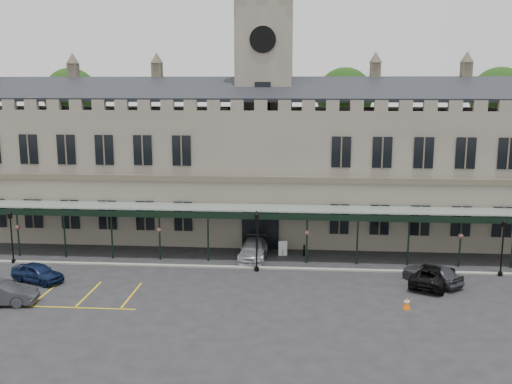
# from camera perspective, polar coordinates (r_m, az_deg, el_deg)

# --- Properties ---
(ground) EXTENTS (140.00, 140.00, 0.00)m
(ground) POSITION_cam_1_polar(r_m,az_deg,el_deg) (39.85, -0.68, -10.12)
(ground) COLOR black
(station_building) EXTENTS (60.00, 10.36, 17.30)m
(station_building) POSITION_cam_1_polar(r_m,az_deg,el_deg) (53.67, 0.83, 2.44)
(station_building) COLOR slate
(station_building) RESTS_ON ground
(clock_tower) EXTENTS (5.60, 5.60, 24.80)m
(clock_tower) POSITION_cam_1_polar(r_m,az_deg,el_deg) (53.22, 0.85, 9.55)
(clock_tower) COLOR slate
(clock_tower) RESTS_ON ground
(canopy) EXTENTS (50.00, 4.10, 4.30)m
(canopy) POSITION_cam_1_polar(r_m,az_deg,el_deg) (46.21, 0.14, -4.05)
(canopy) COLOR #8C9E93
(canopy) RESTS_ON ground
(kerb) EXTENTS (60.00, 0.40, 0.12)m
(kerb) POSITION_cam_1_polar(r_m,az_deg,el_deg) (45.00, -0.05, -7.57)
(kerb) COLOR gray
(kerb) RESTS_ON ground
(parking_markings) EXTENTS (16.00, 6.00, 0.01)m
(parking_markings) POSITION_cam_1_polar(r_m,az_deg,el_deg) (42.07, -20.53, -9.68)
(parking_markings) COLOR gold
(parking_markings) RESTS_ON ground
(tree_behind_left) EXTENTS (6.00, 6.00, 16.00)m
(tree_behind_left) POSITION_cam_1_polar(r_m,az_deg,el_deg) (67.11, -17.97, 9.02)
(tree_behind_left) COLOR #332314
(tree_behind_left) RESTS_ON ground
(tree_behind_mid) EXTENTS (6.00, 6.00, 16.00)m
(tree_behind_mid) POSITION_cam_1_polar(r_m,az_deg,el_deg) (62.29, 8.85, 9.31)
(tree_behind_mid) COLOR #332314
(tree_behind_mid) RESTS_ON ground
(tree_behind_right) EXTENTS (6.00, 6.00, 16.00)m
(tree_behind_right) POSITION_cam_1_polar(r_m,az_deg,el_deg) (65.45, 23.12, 8.66)
(tree_behind_right) COLOR #332314
(tree_behind_right) RESTS_ON ground
(lamp_post_left) EXTENTS (0.41, 0.41, 4.36)m
(lamp_post_left) POSITION_cam_1_polar(r_m,az_deg,el_deg) (49.70, -23.28, -3.67)
(lamp_post_left) COLOR black
(lamp_post_left) RESTS_ON ground
(lamp_post_mid) EXTENTS (0.45, 0.45, 4.79)m
(lamp_post_mid) POSITION_cam_1_polar(r_m,az_deg,el_deg) (43.60, 0.07, -4.36)
(lamp_post_mid) COLOR black
(lamp_post_mid) RESTS_ON ground
(lamp_post_right) EXTENTS (0.42, 0.42, 4.46)m
(lamp_post_right) POSITION_cam_1_polar(r_m,az_deg,el_deg) (46.35, 23.46, -4.60)
(lamp_post_right) COLOR black
(lamp_post_right) RESTS_ON ground
(traffic_cone) EXTENTS (0.49, 0.49, 0.77)m
(traffic_cone) POSITION_cam_1_polar(r_m,az_deg,el_deg) (38.39, 14.85, -10.72)
(traffic_cone) COLOR #F45E07
(traffic_cone) RESTS_ON ground
(sign_board) EXTENTS (0.74, 0.26, 1.29)m
(sign_board) POSITION_cam_1_polar(r_m,az_deg,el_deg) (48.09, 2.70, -5.67)
(sign_board) COLOR black
(sign_board) RESTS_ON ground
(bollard_left) EXTENTS (0.15, 0.15, 0.82)m
(bollard_left) POSITION_cam_1_polar(r_m,az_deg,el_deg) (49.00, -1.03, -5.61)
(bollard_left) COLOR black
(bollard_left) RESTS_ON ground
(bollard_right) EXTENTS (0.17, 0.17, 0.97)m
(bollard_right) POSITION_cam_1_polar(r_m,az_deg,el_deg) (48.16, 4.84, -5.85)
(bollard_right) COLOR black
(bollard_right) RESTS_ON ground
(car_left_a) EXTENTS (4.40, 3.02, 1.39)m
(car_left_a) POSITION_cam_1_polar(r_m,az_deg,el_deg) (44.79, -21.01, -7.54)
(car_left_a) COLOR #0D193A
(car_left_a) RESTS_ON ground
(car_left_b) EXTENTS (4.85, 2.17, 1.54)m
(car_left_b) POSITION_cam_1_polar(r_m,az_deg,el_deg) (41.30, -24.25, -9.20)
(car_left_b) COLOR #35373D
(car_left_b) RESTS_ON ground
(car_taxi) EXTENTS (2.29, 5.26, 1.51)m
(car_taxi) POSITION_cam_1_polar(r_m,az_deg,el_deg) (47.32, -0.27, -5.77)
(car_taxi) COLOR #A6A9AE
(car_taxi) RESTS_ON ground
(car_van) EXTENTS (4.42, 5.71, 1.44)m
(car_van) POSITION_cam_1_polar(r_m,az_deg,el_deg) (43.19, 17.29, -7.94)
(car_van) COLOR black
(car_van) RESTS_ON ground
(car_right_a) EXTENTS (4.28, 4.57, 1.52)m
(car_right_a) POSITION_cam_1_polar(r_m,az_deg,el_deg) (43.41, 17.22, -7.78)
(car_right_a) COLOR #35373D
(car_right_a) RESTS_ON ground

